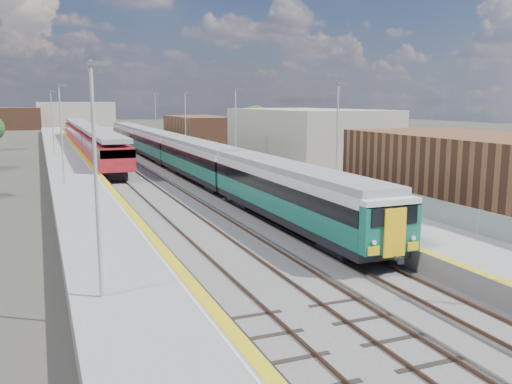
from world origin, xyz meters
TOP-DOWN VIEW (x-y plane):
  - ground at (0.00, 50.00)m, footprint 320.00×320.00m
  - ballast_bed at (-2.25, 52.50)m, footprint 10.50×155.00m
  - tracks at (-1.65, 54.18)m, footprint 8.96×160.00m
  - platform_right at (5.28, 52.49)m, footprint 4.70×155.00m
  - platform_left at (-9.05, 52.49)m, footprint 4.30×155.00m
  - buildings at (-18.12, 138.60)m, footprint 72.00×185.50m
  - green_train at (1.50, 47.37)m, footprint 2.79×77.69m
  - red_train at (-5.50, 69.59)m, footprint 3.07×62.20m
  - tree_d at (21.02, 72.75)m, footprint 4.91×4.91m

SIDE VIEW (x-z plane):
  - ground at x=0.00m, z-range 0.00..0.00m
  - ballast_bed at x=-2.25m, z-range 0.00..0.06m
  - tracks at x=-1.65m, z-range 0.02..0.19m
  - platform_left at x=-9.05m, z-range -3.74..4.78m
  - platform_right at x=5.28m, z-range -3.72..4.80m
  - green_train at x=1.50m, z-range 0.63..3.70m
  - red_train at x=-5.50m, z-range 0.35..4.23m
  - tree_d at x=21.02m, z-range 0.86..7.51m
  - buildings at x=-18.12m, z-range -9.30..30.70m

